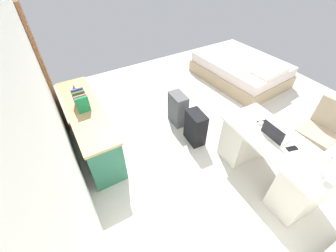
{
  "coord_description": "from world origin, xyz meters",
  "views": [
    {
      "loc": [
        -2.09,
        2.27,
        2.72
      ],
      "look_at": [
        -0.09,
        1.1,
        0.6
      ],
      "focal_mm": 23.98,
      "sensor_mm": 36.0,
      "label": 1
    }
  ],
  "objects_px": {
    "computer_mouse": "(261,123)",
    "office_chair": "(318,134)",
    "suitcase_black": "(195,128)",
    "laptop": "(275,134)",
    "desk_lamp": "(328,156)",
    "credenza": "(90,128)",
    "suitcase_spare_grey": "(178,109)",
    "desk": "(270,159)",
    "cell_phone_by_mouse": "(262,122)",
    "cell_phone_near_laptop": "(292,148)",
    "figurine_small": "(74,88)",
    "bed": "(241,69)"
  },
  "relations": [
    {
      "from": "credenza",
      "to": "desk_lamp",
      "type": "relative_size",
      "value": 5.22
    },
    {
      "from": "office_chair",
      "to": "credenza",
      "type": "bearing_deg",
      "value": 56.85
    },
    {
      "from": "suitcase_black",
      "to": "suitcase_spare_grey",
      "type": "height_order",
      "value": "suitcase_spare_grey"
    },
    {
      "from": "computer_mouse",
      "to": "cell_phone_by_mouse",
      "type": "xyz_separation_m",
      "value": [
        0.01,
        -0.04,
        -0.01
      ]
    },
    {
      "from": "laptop",
      "to": "figurine_small",
      "type": "height_order",
      "value": "laptop"
    },
    {
      "from": "bed",
      "to": "suitcase_black",
      "type": "distance_m",
      "value": 2.31
    },
    {
      "from": "office_chair",
      "to": "desk_lamp",
      "type": "relative_size",
      "value": 2.72
    },
    {
      "from": "credenza",
      "to": "figurine_small",
      "type": "distance_m",
      "value": 0.68
    },
    {
      "from": "bed",
      "to": "cell_phone_by_mouse",
      "type": "bearing_deg",
      "value": 140.6
    },
    {
      "from": "desk",
      "to": "suitcase_black",
      "type": "xyz_separation_m",
      "value": [
        1.09,
        0.43,
        -0.1
      ]
    },
    {
      "from": "credenza",
      "to": "cell_phone_by_mouse",
      "type": "xyz_separation_m",
      "value": [
        -1.47,
        -1.99,
        0.36
      ]
    },
    {
      "from": "computer_mouse",
      "to": "laptop",
      "type": "bearing_deg",
      "value": 170.98
    },
    {
      "from": "office_chair",
      "to": "desk",
      "type": "bearing_deg",
      "value": 87.67
    },
    {
      "from": "bed",
      "to": "suitcase_spare_grey",
      "type": "xyz_separation_m",
      "value": [
        -0.55,
        2.03,
        0.05
      ]
    },
    {
      "from": "laptop",
      "to": "figurine_small",
      "type": "distance_m",
      "value": 2.96
    },
    {
      "from": "computer_mouse",
      "to": "office_chair",
      "type": "bearing_deg",
      "value": -111.09
    },
    {
      "from": "bed",
      "to": "cell_phone_near_laptop",
      "type": "bearing_deg",
      "value": 146.22
    },
    {
      "from": "desk",
      "to": "credenza",
      "type": "distance_m",
      "value": 2.63
    },
    {
      "from": "desk",
      "to": "computer_mouse",
      "type": "distance_m",
      "value": 0.5
    },
    {
      "from": "desk",
      "to": "cell_phone_by_mouse",
      "type": "distance_m",
      "value": 0.5
    },
    {
      "from": "suitcase_black",
      "to": "cell_phone_near_laptop",
      "type": "bearing_deg",
      "value": -155.24
    },
    {
      "from": "computer_mouse",
      "to": "desk",
      "type": "bearing_deg",
      "value": 174.04
    },
    {
      "from": "suitcase_spare_grey",
      "to": "desk_lamp",
      "type": "distance_m",
      "value": 2.29
    },
    {
      "from": "laptop",
      "to": "cell_phone_by_mouse",
      "type": "bearing_deg",
      "value": -19.09
    },
    {
      "from": "credenza",
      "to": "bed",
      "type": "relative_size",
      "value": 0.89
    },
    {
      "from": "office_chair",
      "to": "desk_lamp",
      "type": "distance_m",
      "value": 1.21
    },
    {
      "from": "office_chair",
      "to": "computer_mouse",
      "type": "relative_size",
      "value": 9.4
    },
    {
      "from": "desk",
      "to": "suitcase_spare_grey",
      "type": "xyz_separation_m",
      "value": [
        1.63,
        0.43,
        -0.09
      ]
    },
    {
      "from": "desk",
      "to": "cell_phone_by_mouse",
      "type": "height_order",
      "value": "cell_phone_by_mouse"
    },
    {
      "from": "cell_phone_by_mouse",
      "to": "cell_phone_near_laptop",
      "type": "bearing_deg",
      "value": -165.31
    },
    {
      "from": "suitcase_spare_grey",
      "to": "cell_phone_near_laptop",
      "type": "distance_m",
      "value": 1.9
    },
    {
      "from": "office_chair",
      "to": "cell_phone_near_laptop",
      "type": "distance_m",
      "value": 0.98
    },
    {
      "from": "credenza",
      "to": "suitcase_spare_grey",
      "type": "distance_m",
      "value": 1.49
    },
    {
      "from": "suitcase_spare_grey",
      "to": "computer_mouse",
      "type": "relative_size",
      "value": 5.82
    },
    {
      "from": "suitcase_spare_grey",
      "to": "cell_phone_by_mouse",
      "type": "relative_size",
      "value": 4.28
    },
    {
      "from": "bed",
      "to": "laptop",
      "type": "xyz_separation_m",
      "value": [
        -2.1,
        1.6,
        0.53
      ]
    },
    {
      "from": "suitcase_spare_grey",
      "to": "desk_lamp",
      "type": "xyz_separation_m",
      "value": [
        -2.14,
        -0.41,
        0.69
      ]
    },
    {
      "from": "laptop",
      "to": "desk_lamp",
      "type": "relative_size",
      "value": 0.92
    },
    {
      "from": "bed",
      "to": "desk_lamp",
      "type": "height_order",
      "value": "desk_lamp"
    },
    {
      "from": "laptop",
      "to": "desk_lamp",
      "type": "distance_m",
      "value": 0.63
    },
    {
      "from": "laptop",
      "to": "cell_phone_near_laptop",
      "type": "xyz_separation_m",
      "value": [
        -0.24,
        -0.03,
        -0.04
      ]
    },
    {
      "from": "suitcase_black",
      "to": "laptop",
      "type": "bearing_deg",
      "value": -152.38
    },
    {
      "from": "cell_phone_near_laptop",
      "to": "figurine_small",
      "type": "xyz_separation_m",
      "value": [
        2.51,
        1.93,
        0.07
      ]
    },
    {
      "from": "figurine_small",
      "to": "laptop",
      "type": "bearing_deg",
      "value": -139.99
    },
    {
      "from": "desk",
      "to": "suitcase_spare_grey",
      "type": "bearing_deg",
      "value": 14.59
    },
    {
      "from": "laptop",
      "to": "computer_mouse",
      "type": "bearing_deg",
      "value": -11.02
    },
    {
      "from": "office_chair",
      "to": "computer_mouse",
      "type": "xyz_separation_m",
      "value": [
        0.38,
        0.9,
        0.32
      ]
    },
    {
      "from": "credenza",
      "to": "bed",
      "type": "height_order",
      "value": "credenza"
    },
    {
      "from": "computer_mouse",
      "to": "desk_lamp",
      "type": "xyz_separation_m",
      "value": [
        -0.85,
        0.07,
        0.24
      ]
    },
    {
      "from": "laptop",
      "to": "cell_phone_by_mouse",
      "type": "relative_size",
      "value": 2.33
    }
  ]
}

